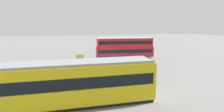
% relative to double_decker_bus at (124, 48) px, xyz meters
% --- Properties ---
extents(ground_plane, '(160.00, 160.00, 0.00)m').
position_rel_double_decker_bus_xyz_m(ground_plane, '(3.90, 3.12, -2.00)').
color(ground_plane, slate).
extents(double_decker_bus, '(10.81, 3.80, 3.89)m').
position_rel_double_decker_bus_xyz_m(double_decker_bus, '(0.00, 0.00, 0.00)').
color(double_decker_bus, red).
rests_on(double_decker_bus, ground).
extents(tram_yellow, '(13.04, 3.07, 3.50)m').
position_rel_double_decker_bus_xyz_m(tram_yellow, '(10.89, 18.08, -0.18)').
color(tram_yellow, yellow).
rests_on(tram_yellow, ground).
extents(pedestrian_near_railing, '(0.43, 0.43, 1.69)m').
position_rel_double_decker_bus_xyz_m(pedestrian_near_railing, '(8.77, 8.37, -1.02)').
color(pedestrian_near_railing, '#4C3F2D').
rests_on(pedestrian_near_railing, ground).
extents(pedestrian_railing, '(7.93, 0.94, 1.08)m').
position_rel_double_decker_bus_xyz_m(pedestrian_railing, '(5.31, 7.76, -1.25)').
color(pedestrian_railing, gray).
rests_on(pedestrian_railing, ground).
extents(info_sign, '(1.00, 0.13, 2.45)m').
position_rel_double_decker_bus_xyz_m(info_sign, '(9.21, 7.81, -0.33)').
color(info_sign, slate).
rests_on(info_sign, ground).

